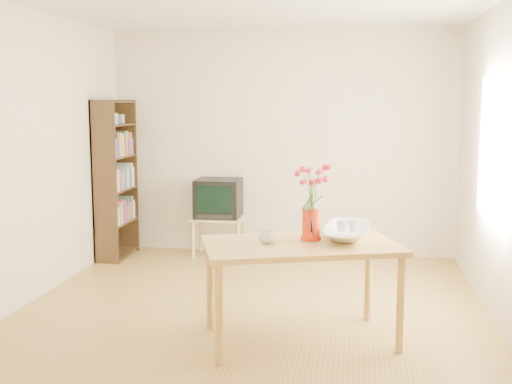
% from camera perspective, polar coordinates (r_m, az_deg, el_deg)
% --- Properties ---
extents(room, '(4.50, 4.50, 4.50)m').
position_cam_1_polar(room, '(5.27, -0.18, 2.79)').
color(room, olive).
rests_on(room, ground).
extents(table, '(1.60, 1.21, 0.75)m').
position_cam_1_polar(table, '(4.77, 4.00, -5.50)').
color(table, '#AC823B').
rests_on(table, ground).
extents(tv_stand, '(0.60, 0.45, 0.46)m').
position_cam_1_polar(tv_stand, '(7.45, -3.35, -2.76)').
color(tv_stand, tan).
rests_on(tv_stand, ground).
extents(bookshelf, '(0.28, 0.70, 1.80)m').
position_cam_1_polar(bookshelf, '(7.50, -12.34, 0.64)').
color(bookshelf, black).
rests_on(bookshelf, ground).
extents(pitcher, '(0.15, 0.23, 0.23)m').
position_cam_1_polar(pitcher, '(4.85, 4.91, -3.01)').
color(pitcher, red).
rests_on(pitcher, table).
extents(flowers, '(0.27, 0.27, 0.38)m').
position_cam_1_polar(flowers, '(4.80, 4.95, 0.55)').
color(flowers, '#EE3850').
rests_on(flowers, pitcher).
extents(mug, '(0.17, 0.17, 0.10)m').
position_cam_1_polar(mug, '(4.72, 0.98, -4.02)').
color(mug, white).
rests_on(mug, table).
extents(bowl, '(0.55, 0.55, 0.49)m').
position_cam_1_polar(bowl, '(4.96, 8.12, -1.23)').
color(bowl, white).
rests_on(bowl, table).
extents(teacup_a, '(0.10, 0.10, 0.07)m').
position_cam_1_polar(teacup_a, '(4.97, 7.65, -1.74)').
color(teacup_a, white).
rests_on(teacup_a, bowl).
extents(teacup_b, '(0.10, 0.10, 0.07)m').
position_cam_1_polar(teacup_b, '(4.98, 8.63, -1.74)').
color(teacup_b, white).
rests_on(teacup_b, bowl).
extents(television, '(0.51, 0.48, 0.44)m').
position_cam_1_polar(television, '(7.41, -3.34, -0.48)').
color(television, black).
rests_on(television, tv_stand).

